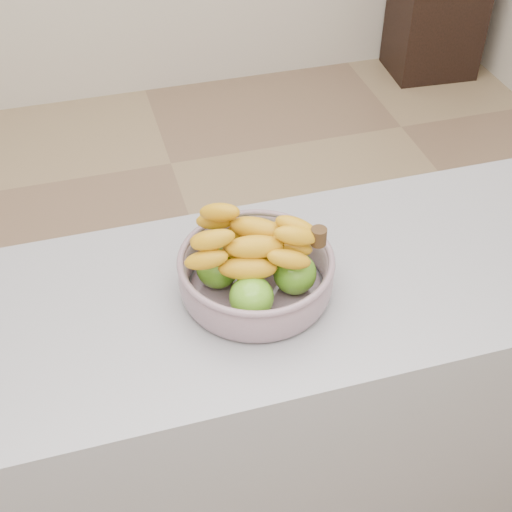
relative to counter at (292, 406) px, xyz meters
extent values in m
plane|color=#99805E|center=(0.00, 0.62, -0.45)|extent=(4.00, 4.00, 0.00)
cube|color=gray|center=(0.00, 0.00, 0.00)|extent=(2.00, 0.60, 0.90)
cube|color=black|center=(1.65, 2.40, -0.03)|extent=(0.49, 0.40, 0.84)
cylinder|color=#95A1B3|center=(-0.10, 0.00, 0.46)|extent=(0.28, 0.28, 0.01)
torus|color=#95A1B3|center=(-0.10, 0.00, 0.54)|extent=(0.33, 0.33, 0.02)
sphere|color=#4A9219|center=(-0.13, -0.08, 0.51)|extent=(0.09, 0.09, 0.09)
sphere|color=#4A9219|center=(-0.02, -0.03, 0.51)|extent=(0.09, 0.09, 0.09)
sphere|color=#4A9219|center=(-0.07, 0.08, 0.51)|extent=(0.09, 0.09, 0.09)
sphere|color=#4A9219|center=(-0.17, 0.03, 0.51)|extent=(0.09, 0.09, 0.09)
ellipsoid|color=gold|center=(-0.13, -0.04, 0.56)|extent=(0.21, 0.10, 0.05)
ellipsoid|color=gold|center=(-0.11, 0.00, 0.56)|extent=(0.21, 0.12, 0.05)
ellipsoid|color=gold|center=(-0.09, 0.05, 0.56)|extent=(0.21, 0.15, 0.05)
ellipsoid|color=gold|center=(-0.11, -0.03, 0.60)|extent=(0.21, 0.09, 0.05)
ellipsoid|color=gold|center=(-0.09, 0.03, 0.60)|extent=(0.20, 0.16, 0.05)
cylinder|color=#382512|center=(0.02, -0.05, 0.62)|extent=(0.03, 0.03, 0.04)
camera|label=1|loc=(-0.40, -1.07, 1.54)|focal=50.00mm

